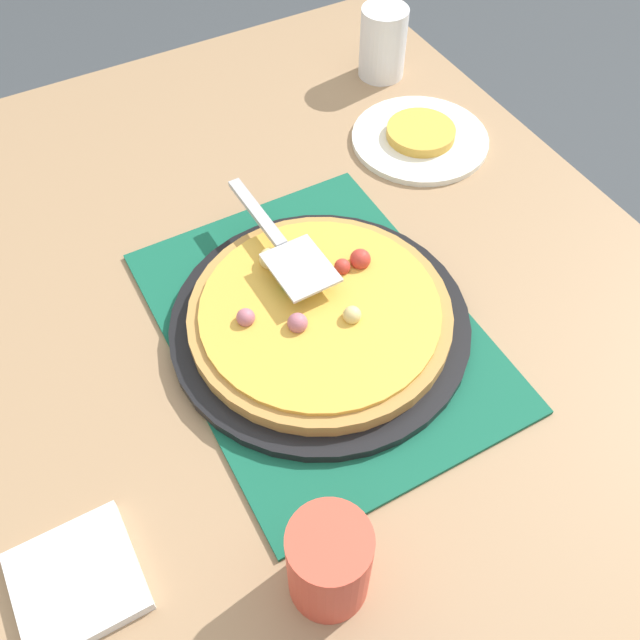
# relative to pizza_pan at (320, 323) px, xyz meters

# --- Properties ---
(ground_plane) EXTENTS (8.00, 8.00, 0.00)m
(ground_plane) POSITION_rel_pizza_pan_xyz_m (0.00, 0.00, -0.76)
(ground_plane) COLOR #3D4247
(dining_table) EXTENTS (1.40, 1.00, 0.75)m
(dining_table) POSITION_rel_pizza_pan_xyz_m (0.00, 0.00, -0.12)
(dining_table) COLOR #9E7A56
(dining_table) RESTS_ON ground_plane
(placemat) EXTENTS (0.48, 0.36, 0.01)m
(placemat) POSITION_rel_pizza_pan_xyz_m (0.00, 0.00, -0.01)
(placemat) COLOR #145B42
(placemat) RESTS_ON dining_table
(pizza_pan) EXTENTS (0.38, 0.38, 0.01)m
(pizza_pan) POSITION_rel_pizza_pan_xyz_m (0.00, 0.00, 0.00)
(pizza_pan) COLOR black
(pizza_pan) RESTS_ON placemat
(pizza) EXTENTS (0.33, 0.33, 0.05)m
(pizza) POSITION_rel_pizza_pan_xyz_m (-0.00, -0.00, 0.02)
(pizza) COLOR #B78442
(pizza) RESTS_ON pizza_pan
(plate_near_left) EXTENTS (0.22, 0.22, 0.01)m
(plate_near_left) POSITION_rel_pizza_pan_xyz_m (-0.26, 0.32, -0.01)
(plate_near_left) COLOR white
(plate_near_left) RESTS_ON dining_table
(served_slice_left) EXTENTS (0.11, 0.11, 0.02)m
(served_slice_left) POSITION_rel_pizza_pan_xyz_m (-0.26, 0.32, 0.01)
(served_slice_left) COLOR gold
(served_slice_left) RESTS_ON plate_near_left
(cup_near) EXTENTS (0.08, 0.08, 0.12)m
(cup_near) POSITION_rel_pizza_pan_xyz_m (-0.45, 0.37, 0.05)
(cup_near) COLOR white
(cup_near) RESTS_ON dining_table
(cup_far) EXTENTS (0.08, 0.08, 0.12)m
(cup_far) POSITION_rel_pizza_pan_xyz_m (0.28, -0.15, 0.05)
(cup_far) COLOR #E04C38
(cup_far) RESTS_ON dining_table
(pizza_server) EXTENTS (0.23, 0.07, 0.01)m
(pizza_server) POSITION_rel_pizza_pan_xyz_m (-0.10, -0.00, 0.06)
(pizza_server) COLOR silver
(pizza_server) RESTS_ON pizza
(napkin_stack) EXTENTS (0.12, 0.12, 0.02)m
(napkin_stack) POSITION_rel_pizza_pan_xyz_m (0.16, -0.37, -0.01)
(napkin_stack) COLOR white
(napkin_stack) RESTS_ON dining_table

